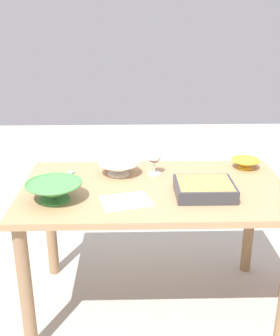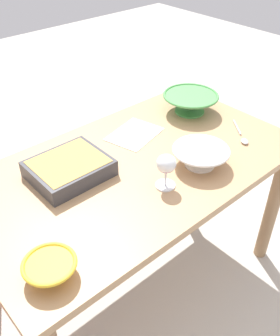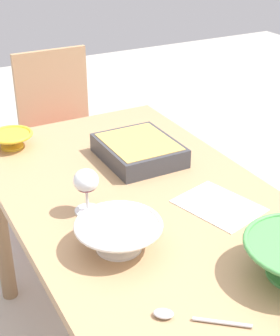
% 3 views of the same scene
% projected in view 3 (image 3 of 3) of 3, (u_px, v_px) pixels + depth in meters
% --- Properties ---
extents(dining_table, '(1.35, 0.76, 0.72)m').
position_uv_depth(dining_table, '(144.00, 228.00, 1.56)').
color(dining_table, tan).
rests_on(dining_table, ground_plane).
extents(chair, '(0.43, 0.38, 0.89)m').
position_uv_depth(chair, '(64.00, 138.00, 2.48)').
color(chair, '#B22D2D').
rests_on(chair, ground_plane).
extents(wine_glass, '(0.07, 0.07, 0.13)m').
position_uv_depth(wine_glass, '(86.00, 184.00, 1.40)').
color(wine_glass, white).
rests_on(wine_glass, dining_table).
extents(casserole_dish, '(0.28, 0.24, 0.07)m').
position_uv_depth(casserole_dish, '(139.00, 149.00, 1.72)').
color(casserole_dish, '#38383D').
rests_on(casserole_dish, dining_table).
extents(small_bowl, '(0.15, 0.15, 0.06)m').
position_uv_depth(small_bowl, '(11.00, 139.00, 1.80)').
color(small_bowl, yellow).
rests_on(small_bowl, dining_table).
extents(serving_bowl, '(0.22, 0.22, 0.08)m').
position_uv_depth(serving_bowl, '(119.00, 234.00, 1.27)').
color(serving_bowl, white).
rests_on(serving_bowl, dining_table).
extents(serving_spoon, '(0.14, 0.17, 0.01)m').
position_uv_depth(serving_spoon, '(181.00, 316.00, 1.07)').
color(serving_spoon, silver).
rests_on(serving_spoon, dining_table).
extents(napkin, '(0.27, 0.23, 0.00)m').
position_uv_depth(napkin, '(219.00, 206.00, 1.47)').
color(napkin, white).
rests_on(napkin, dining_table).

